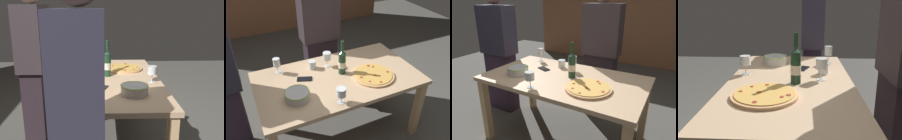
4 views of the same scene
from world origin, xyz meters
TOP-DOWN VIEW (x-y plane):
  - ground_plane at (0.00, 0.00)m, footprint 8.00×8.00m
  - dining_table at (0.00, 0.00)m, footprint 1.60×0.90m
  - brick_wall_back at (0.00, 3.20)m, footprint 4.94×0.16m
  - pizza at (0.32, -0.14)m, footprint 0.41×0.41m
  - serving_bowl at (-0.46, -0.16)m, footprint 0.22×0.22m
  - wine_bottle at (0.07, 0.04)m, footprint 0.07×0.07m
  - wine_glass_near_pizza at (-0.02, 0.23)m, footprint 0.08×0.08m
  - wine_glass_by_bottle at (-0.14, -0.36)m, footprint 0.08×0.08m
  - wine_glass_far_left at (-0.52, 0.33)m, footprint 0.07×0.07m
  - cup_amber at (-0.18, 0.25)m, footprint 0.08×0.08m
  - cell_phone at (-0.31, 0.10)m, footprint 0.16×0.12m
  - person_host at (0.10, 0.76)m, footprint 0.45×0.24m
  - person_guest_left at (-1.10, 0.19)m, footprint 0.45×0.24m

SIDE VIEW (x-z plane):
  - ground_plane at x=0.00m, z-range 0.00..0.00m
  - dining_table at x=0.00m, z-range 0.28..1.03m
  - cell_phone at x=-0.31m, z-range 0.75..0.76m
  - pizza at x=0.32m, z-range 0.75..0.78m
  - cup_amber at x=-0.18m, z-range 0.75..0.84m
  - serving_bowl at x=-0.46m, z-range 0.75..0.83m
  - person_guest_left at x=-1.10m, z-range 0.01..1.64m
  - person_host at x=0.10m, z-range 0.01..1.67m
  - wine_glass_by_bottle at x=-0.14m, z-range 0.78..0.93m
  - wine_glass_far_left at x=-0.52m, z-range 0.78..0.94m
  - wine_glass_near_pizza at x=-0.02m, z-range 0.79..0.95m
  - wine_bottle at x=0.07m, z-range 0.70..1.06m
  - brick_wall_back at x=0.00m, z-range 0.00..2.46m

